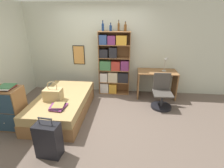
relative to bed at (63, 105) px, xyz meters
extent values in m
plane|color=#66564C|center=(0.77, -0.02, -0.23)|extent=(14.00, 14.00, 0.00)
cube|color=beige|center=(0.77, 1.53, 1.07)|extent=(10.00, 0.06, 2.60)
cube|color=black|center=(0.05, 1.49, 0.89)|extent=(0.35, 0.02, 0.57)
cube|color=#DB994C|center=(0.05, 1.47, 0.89)|extent=(0.31, 0.01, 0.53)
cube|color=olive|center=(0.00, -0.02, -0.09)|extent=(1.14, 2.00, 0.28)
cube|color=tan|center=(0.00, -0.02, 0.14)|extent=(1.11, 1.97, 0.19)
cube|color=olive|center=(0.00, 0.96, 0.00)|extent=(1.14, 0.04, 0.47)
cube|color=tan|center=(-0.10, -0.22, 0.37)|extent=(0.39, 0.25, 0.27)
torus|color=tan|center=(-0.10, -0.22, 0.57)|extent=(0.23, 0.02, 0.23)
cube|color=#232328|center=(0.14, -0.56, 0.25)|extent=(0.30, 0.30, 0.02)
cube|color=#7A336B|center=(0.15, -0.55, 0.26)|extent=(0.31, 0.39, 0.02)
cube|color=#232328|center=(0.13, -0.55, 0.28)|extent=(0.26, 0.37, 0.01)
cube|color=#7A336B|center=(0.12, -0.57, 0.29)|extent=(0.30, 0.30, 0.02)
cube|color=#99894C|center=(0.15, -0.55, 0.31)|extent=(0.26, 0.29, 0.01)
cube|color=black|center=(0.26, -1.34, 0.08)|extent=(0.43, 0.29, 0.62)
cylinder|color=#2D2D33|center=(0.15, -1.33, 0.45)|extent=(0.01, 0.01, 0.12)
cylinder|color=#2D2D33|center=(0.37, -1.36, 0.45)|extent=(0.01, 0.01, 0.12)
cube|color=#2D2D33|center=(0.26, -1.34, 0.51)|extent=(0.25, 0.04, 0.02)
cube|color=olive|center=(-0.90, -0.62, 0.21)|extent=(0.56, 0.44, 0.89)
cube|color=#284256|center=(-0.90, -0.85, 0.00)|extent=(0.52, 0.01, 0.41)
sphere|color=#B2A893|center=(-0.90, -0.86, 0.00)|extent=(0.02, 0.02, 0.02)
cube|color=#232328|center=(-0.87, -0.61, 0.67)|extent=(0.31, 0.30, 0.01)
cube|color=#B2382D|center=(-0.87, -0.60, 0.68)|extent=(0.31, 0.30, 0.02)
cube|color=silver|center=(-0.86, -0.62, 0.69)|extent=(0.28, 0.36, 0.01)
cube|color=#427A4C|center=(-0.85, -0.61, 0.71)|extent=(0.30, 0.30, 0.02)
cube|color=olive|center=(0.70, 1.33, 0.69)|extent=(0.02, 0.30, 1.84)
cube|color=olive|center=(1.58, 1.33, 0.69)|extent=(0.02, 0.30, 1.84)
cube|color=olive|center=(1.14, 1.47, 0.69)|extent=(0.89, 0.01, 1.84)
cube|color=olive|center=(1.14, 1.33, -0.22)|extent=(0.86, 0.30, 0.02)
cube|color=olive|center=(1.14, 1.33, 0.13)|extent=(0.86, 0.30, 0.02)
cube|color=olive|center=(1.14, 1.33, 0.50)|extent=(0.86, 0.30, 0.02)
cube|color=olive|center=(1.14, 1.33, 0.87)|extent=(0.86, 0.30, 0.02)
cube|color=olive|center=(1.14, 1.33, 1.24)|extent=(0.86, 0.30, 0.02)
cube|color=olive|center=(1.14, 1.33, 1.59)|extent=(0.86, 0.30, 0.02)
cube|color=silver|center=(0.84, 1.31, -0.06)|extent=(0.25, 0.23, 0.30)
cube|color=gold|center=(1.10, 1.31, -0.07)|extent=(0.23, 0.23, 0.29)
cube|color=silver|center=(0.83, 1.31, 0.28)|extent=(0.22, 0.23, 0.27)
cube|color=beige|center=(1.10, 1.31, 0.29)|extent=(0.28, 0.23, 0.30)
cube|color=#232328|center=(1.41, 1.31, 0.29)|extent=(0.30, 0.23, 0.30)
cube|color=#427A4C|center=(0.88, 1.31, 0.64)|extent=(0.32, 0.23, 0.27)
cube|color=#B2382D|center=(1.18, 1.31, 0.64)|extent=(0.25, 0.23, 0.26)
cube|color=#7A336B|center=(1.44, 1.31, 0.65)|extent=(0.23, 0.23, 0.29)
cube|color=#232328|center=(0.84, 1.31, 1.00)|extent=(0.23, 0.23, 0.24)
cube|color=#232328|center=(1.10, 1.31, 1.02)|extent=(0.22, 0.23, 0.29)
cube|color=#334C84|center=(0.82, 1.31, 1.38)|extent=(0.21, 0.23, 0.26)
cube|color=#7A336B|center=(1.06, 1.31, 1.37)|extent=(0.21, 0.23, 0.24)
cube|color=gold|center=(1.33, 1.31, 1.37)|extent=(0.28, 0.23, 0.25)
cylinder|color=navy|center=(0.83, 1.29, 1.70)|extent=(0.07, 0.07, 0.20)
cylinder|color=navy|center=(0.83, 1.29, 1.83)|extent=(0.03, 0.03, 0.06)
cylinder|color=#232328|center=(0.83, 1.29, 1.87)|extent=(0.03, 0.03, 0.02)
cylinder|color=navy|center=(1.04, 1.30, 1.68)|extent=(0.07, 0.07, 0.15)
cylinder|color=navy|center=(1.04, 1.30, 1.78)|extent=(0.03, 0.03, 0.05)
cylinder|color=#232328|center=(1.04, 1.30, 1.81)|extent=(0.03, 0.03, 0.02)
cylinder|color=brown|center=(1.24, 1.37, 1.70)|extent=(0.06, 0.06, 0.20)
cylinder|color=brown|center=(1.24, 1.37, 1.83)|extent=(0.02, 0.02, 0.06)
cylinder|color=#232328|center=(1.24, 1.37, 1.88)|extent=(0.03, 0.03, 0.02)
cylinder|color=brown|center=(1.43, 1.33, 1.69)|extent=(0.07, 0.07, 0.18)
cylinder|color=brown|center=(1.43, 1.33, 1.81)|extent=(0.03, 0.03, 0.06)
cylinder|color=#232328|center=(1.43, 1.33, 1.84)|extent=(0.03, 0.03, 0.02)
cube|color=olive|center=(2.37, 1.18, 0.53)|extent=(1.08, 0.59, 0.02)
cube|color=olive|center=(1.85, 1.18, 0.14)|extent=(0.03, 0.55, 0.75)
cube|color=olive|center=(2.89, 1.18, 0.14)|extent=(0.03, 0.55, 0.75)
cylinder|color=#ADA89E|center=(2.55, 1.21, 0.55)|extent=(0.13, 0.13, 0.02)
cylinder|color=#ADA89E|center=(2.55, 1.21, 0.72)|extent=(0.02, 0.02, 0.32)
cone|color=#ADA89E|center=(2.58, 1.21, 0.91)|extent=(0.15, 0.11, 0.15)
cylinder|color=black|center=(2.44, 0.52, -0.20)|extent=(0.52, 0.52, 0.06)
cylinder|color=#333338|center=(2.44, 0.52, -0.04)|extent=(0.05, 0.05, 0.39)
cube|color=#47423D|center=(2.44, 0.52, 0.17)|extent=(0.49, 0.49, 0.03)
cube|color=#47423D|center=(2.43, 0.74, 0.42)|extent=(0.43, 0.05, 0.45)
camera|label=1|loc=(1.56, -3.58, 2.06)|focal=28.00mm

